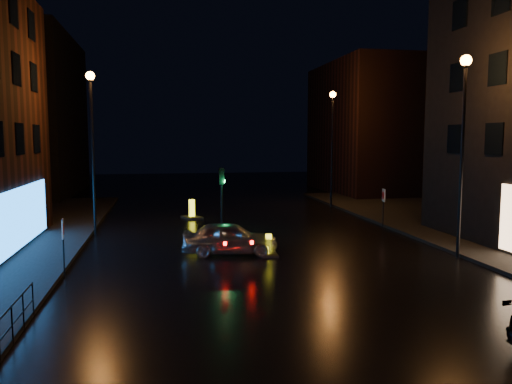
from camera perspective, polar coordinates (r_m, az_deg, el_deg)
ground at (r=14.25m, az=8.01°, el=-14.56°), size 120.00×120.00×0.00m
building_far_left at (r=49.06m, az=-24.68°, el=7.91°), size 8.00×16.00×14.00m
building_far_right at (r=48.63m, az=12.85°, el=7.15°), size 8.00×14.00×12.00m
street_lamp_lfar at (r=26.84m, az=-18.24°, el=6.99°), size 0.44×0.44×8.37m
street_lamp_rnear at (r=22.22m, az=22.60°, el=7.07°), size 0.44×0.44×8.37m
street_lamp_rfar at (r=36.68m, az=8.70°, el=6.92°), size 0.44×0.44×8.37m
traffic_signal at (r=27.17m, az=-3.92°, el=-3.44°), size 1.40×2.40×3.45m
silver_hatchback at (r=21.82m, az=-2.99°, el=-5.28°), size 4.31×2.21×1.41m
bollard_near at (r=21.63m, az=1.46°, el=-6.73°), size 0.76×1.09×0.93m
bollard_far at (r=31.73m, az=-7.33°, el=-2.53°), size 1.39×1.62×1.20m
road_sign_left at (r=19.32m, az=-21.19°, el=-4.49°), size 0.11×0.52×2.13m
road_sign_right at (r=28.98m, az=14.37°, el=-0.73°), size 0.14×0.53×2.20m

